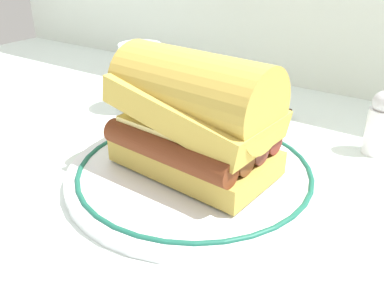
{
  "coord_description": "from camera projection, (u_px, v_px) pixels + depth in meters",
  "views": [
    {
      "loc": [
        0.25,
        -0.34,
        0.25
      ],
      "look_at": [
        0.03,
        -0.0,
        0.04
      ],
      "focal_mm": 38.49,
      "sensor_mm": 36.0,
      "label": 1
    }
  ],
  "objects": [
    {
      "name": "ground_plane",
      "position": [
        176.0,
        171.0,
        0.48
      ],
      "size": [
        1.5,
        1.5,
        0.0
      ],
      "primitive_type": "plane",
      "color": "silver"
    },
    {
      "name": "butter_knife",
      "position": [
        270.0,
        126.0,
        0.59
      ],
      "size": [
        0.02,
        0.15,
        0.01
      ],
      "color": "silver",
      "rests_on": "ground_plane"
    },
    {
      "name": "plate",
      "position": [
        192.0,
        173.0,
        0.46
      ],
      "size": [
        0.29,
        0.29,
        0.01
      ],
      "color": "white",
      "rests_on": "ground_plane"
    },
    {
      "name": "drinking_glass",
      "position": [
        142.0,
        82.0,
        0.64
      ],
      "size": [
        0.07,
        0.07,
        0.1
      ],
      "color": "silver",
      "rests_on": "ground_plane"
    },
    {
      "name": "salt_shaker",
      "position": [
        380.0,
        123.0,
        0.51
      ],
      "size": [
        0.03,
        0.03,
        0.08
      ],
      "color": "white",
      "rests_on": "ground_plane"
    },
    {
      "name": "sausage_sandwich",
      "position": [
        192.0,
        115.0,
        0.43
      ],
      "size": [
        0.18,
        0.12,
        0.13
      ],
      "rotation": [
        0.0,
        0.0,
        -0.08
      ],
      "color": "gold",
      "rests_on": "plate"
    }
  ]
}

